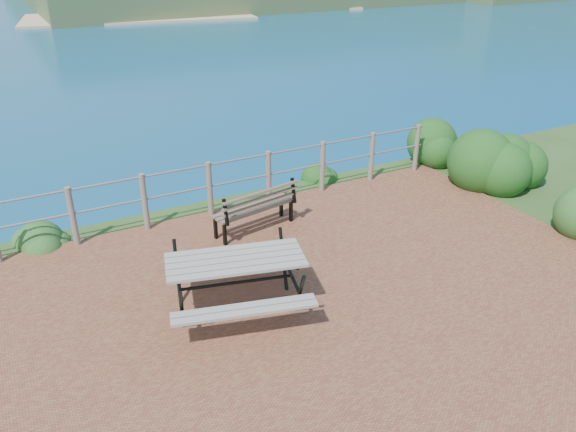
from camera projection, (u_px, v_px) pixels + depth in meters
name	position (u px, v px, depth m)	size (l,w,h in m)	color
ground	(303.00, 315.00, 7.39)	(10.00, 7.00, 0.12)	brown
safety_railing	(210.00, 186.00, 9.79)	(9.40, 0.10, 1.00)	#6B5B4C
picnic_table	(236.00, 278.00, 7.33)	(1.90, 1.50, 0.75)	gray
park_bench	(254.00, 201.00, 9.29)	(1.51, 0.63, 0.83)	brown
shrub_right_front	(508.00, 188.00, 11.15)	(1.41, 1.41, 2.00)	#1B4816
shrub_right_edge	(430.00, 160.00, 12.52)	(1.14, 1.14, 1.63)	#1B4816
shrub_lip_west	(44.00, 244.00, 9.12)	(0.77, 0.77, 0.51)	#1E5122
shrub_lip_east	(321.00, 180.00, 11.51)	(0.72, 0.72, 0.44)	#1B4816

